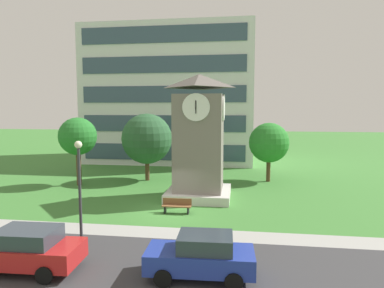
{
  "coord_description": "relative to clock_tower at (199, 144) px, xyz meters",
  "views": [
    {
      "loc": [
        4.1,
        -20.2,
        6.35
      ],
      "look_at": [
        0.64,
        4.61,
        3.78
      ],
      "focal_mm": 31.71,
      "sensor_mm": 36.0,
      "label": 1
    }
  ],
  "objects": [
    {
      "name": "ground_plane",
      "position": [
        -1.29,
        -3.6,
        -3.87
      ],
      "size": [
        160.0,
        160.0,
        0.0
      ],
      "primitive_type": "plane",
      "color": "#3D7A33"
    },
    {
      "name": "street_asphalt",
      "position": [
        -1.29,
        -11.62,
        -3.87
      ],
      "size": [
        120.0,
        7.2,
        0.01
      ],
      "primitive_type": "cube",
      "color": "#38383A",
      "rests_on": "ground"
    },
    {
      "name": "kerb_strip",
      "position": [
        -1.29,
        -7.22,
        -3.87
      ],
      "size": [
        120.0,
        1.6,
        0.01
      ],
      "primitive_type": "cube",
      "color": "#9E9E99",
      "rests_on": "ground"
    },
    {
      "name": "office_building",
      "position": [
        -5.58,
        18.73,
        4.13
      ],
      "size": [
        19.79,
        11.91,
        16.0
      ],
      "color": "silver",
      "rests_on": "ground"
    },
    {
      "name": "clock_tower",
      "position": [
        0.0,
        0.0,
        0.0
      ],
      "size": [
        4.48,
        4.48,
        8.79
      ],
      "color": "slate",
      "rests_on": "ground"
    },
    {
      "name": "park_bench",
      "position": [
        -0.92,
        -3.82,
        -3.41
      ],
      "size": [
        1.8,
        0.49,
        0.88
      ],
      "color": "brown",
      "rests_on": "ground"
    },
    {
      "name": "street_lamp",
      "position": [
        -4.75,
        -8.72,
        -0.78
      ],
      "size": [
        0.36,
        0.36,
        4.86
      ],
      "color": "#333338",
      "rests_on": "ground"
    },
    {
      "name": "tree_near_tower",
      "position": [
        5.41,
        6.33,
        -0.44
      ],
      "size": [
        3.48,
        3.48,
        5.19
      ],
      "color": "#513823",
      "rests_on": "ground"
    },
    {
      "name": "tree_by_building",
      "position": [
        -5.31,
        5.34,
        -0.13
      ],
      "size": [
        4.48,
        4.48,
        5.99
      ],
      "color": "#513823",
      "rests_on": "ground"
    },
    {
      "name": "tree_streetside",
      "position": [
        -10.49,
        2.7,
        0.2
      ],
      "size": [
        3.14,
        3.14,
        5.69
      ],
      "color": "#513823",
      "rests_on": "ground"
    },
    {
      "name": "parked_car_red",
      "position": [
        -5.55,
        -11.98,
        -3.01
      ],
      "size": [
        4.65,
        2.2,
        1.69
      ],
      "color": "red",
      "rests_on": "ground"
    },
    {
      "name": "parked_car_blue",
      "position": [
        1.46,
        -11.61,
        -3.02
      ],
      "size": [
        4.13,
        2.0,
        1.69
      ],
      "color": "#23389E",
      "rests_on": "ground"
    }
  ]
}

